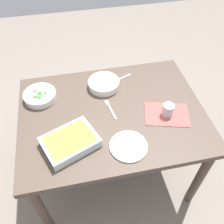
{
  "coord_description": "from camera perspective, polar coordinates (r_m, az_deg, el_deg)",
  "views": [
    {
      "loc": [
        -0.22,
        -1.04,
        1.93
      ],
      "look_at": [
        0.0,
        0.0,
        0.74
      ],
      "focal_mm": 39.31,
      "sensor_mm": 36.0,
      "label": 1
    }
  ],
  "objects": [
    {
      "name": "side_plate",
      "position": [
        1.43,
        3.84,
        -7.94
      ],
      "size": [
        0.22,
        0.22,
        0.01
      ],
      "primitive_type": "cylinder",
      "color": "white",
      "rests_on": "dining_table"
    },
    {
      "name": "stew_bowl",
      "position": [
        1.75,
        -1.95,
        6.63
      ],
      "size": [
        0.22,
        0.22,
        0.06
      ],
      "color": "white",
      "rests_on": "dining_table"
    },
    {
      "name": "placemat",
      "position": [
        1.62,
        12.63,
        -0.52
      ],
      "size": [
        0.32,
        0.27,
        0.0
      ],
      "primitive_type": "cube",
      "rotation": [
        0.0,
        0.0,
        -0.27
      ],
      "color": "#B24C47",
      "rests_on": "dining_table"
    },
    {
      "name": "dining_table",
      "position": [
        1.66,
        0.0,
        -2.06
      ],
      "size": [
        1.2,
        0.9,
        0.74
      ],
      "color": "#4C3D33",
      "rests_on": "ground_plane"
    },
    {
      "name": "spoon_by_stew",
      "position": [
        1.82,
        1.51,
        7.53
      ],
      "size": [
        0.17,
        0.09,
        0.01
      ],
      "color": "silver",
      "rests_on": "dining_table"
    },
    {
      "name": "broccoli_bowl",
      "position": [
        1.73,
        -16.45,
        3.72
      ],
      "size": [
        0.22,
        0.22,
        0.07
      ],
      "color": "white",
      "rests_on": "dining_table"
    },
    {
      "name": "ground_plane",
      "position": [
        2.2,
        0.0,
        -12.92
      ],
      "size": [
        6.0,
        6.0,
        0.0
      ],
      "primitive_type": "plane",
      "color": "slate"
    },
    {
      "name": "baking_dish",
      "position": [
        1.43,
        -9.72,
        -6.83
      ],
      "size": [
        0.36,
        0.32,
        0.06
      ],
      "color": "silver",
      "rests_on": "dining_table"
    },
    {
      "name": "drink_cup",
      "position": [
        1.59,
        12.84,
        0.34
      ],
      "size": [
        0.07,
        0.07,
        0.08
      ],
      "color": "#B2BCC6",
      "rests_on": "dining_table"
    },
    {
      "name": "fork_on_table",
      "position": [
        1.62,
        -0.44,
        0.88
      ],
      "size": [
        0.05,
        0.18,
        0.01
      ],
      "color": "silver",
      "rests_on": "dining_table"
    }
  ]
}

